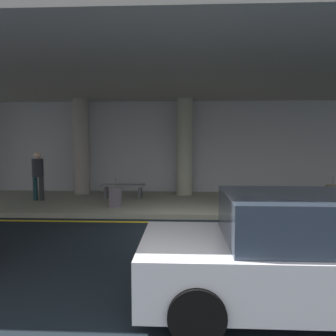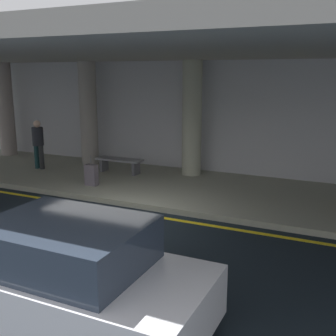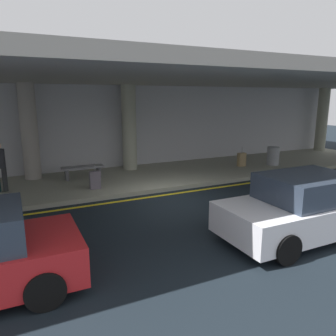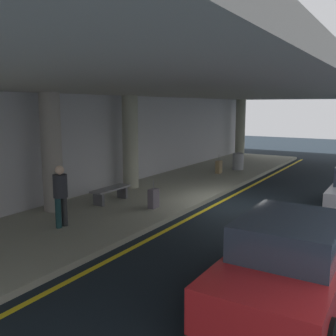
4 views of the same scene
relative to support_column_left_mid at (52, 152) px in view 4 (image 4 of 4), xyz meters
name	(u,v)px [view 4 (image 4 of 4)]	position (x,y,z in m)	size (l,w,h in m)	color
ground_plane	(236,206)	(4.00, -4.49, -1.97)	(60.00, 60.00, 0.00)	black
sidewalk	(160,193)	(4.00, -1.39, -1.90)	(26.00, 4.20, 0.15)	gray
lane_stripe_yellow	(218,203)	(4.00, -3.82, -1.97)	(26.00, 0.14, 0.01)	yellow
support_column_left_mid	(52,152)	(0.00, 0.00, 0.00)	(0.62, 0.62, 3.65)	gray
support_column_center	(130,142)	(4.00, 0.00, 0.00)	(0.62, 0.62, 3.65)	gray
support_column_right_mid	(240,127)	(16.00, 0.00, 0.00)	(0.62, 0.62, 3.65)	gray
ceiling_overhang	(171,90)	(4.00, -1.89, 1.97)	(28.00, 13.20, 0.30)	#9D9890
terminal_back_wall	(113,143)	(4.00, 0.86, -0.07)	(26.00, 0.30, 3.80)	#ABABB0
car_red	(288,263)	(-1.69, -7.67, -1.26)	(4.10, 1.92, 1.50)	red
traveler_with_luggage	(60,192)	(-1.08, -1.48, -0.86)	(0.38, 0.38, 1.68)	#133133
suitcase_upright_primary	(153,198)	(1.84, -2.52, -1.51)	(0.36, 0.22, 0.90)	#5D5560
suitcase_upright_secondary	(219,167)	(8.84, -1.68, -1.51)	(0.36, 0.22, 0.90)	#8E764F
bench_metal	(111,192)	(1.77, -0.83, -1.47)	(1.60, 0.50, 0.48)	slate
trash_bin_steel	(238,161)	(10.37, -2.08, -1.40)	(0.56, 0.56, 0.85)	gray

